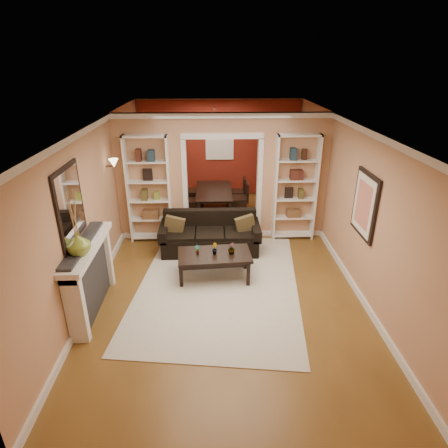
{
  "coord_description": "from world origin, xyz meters",
  "views": [
    {
      "loc": [
        -0.21,
        -6.5,
        3.69
      ],
      "look_at": [
        -0.03,
        -0.8,
        1.16
      ],
      "focal_mm": 30.0,
      "sensor_mm": 36.0,
      "label": 1
    }
  ],
  "objects_px": {
    "fireplace": "(92,278)",
    "bookshelf_right": "(295,188)",
    "bookshelf_left": "(149,190)",
    "sofa": "(210,233)",
    "coffee_table": "(215,266)",
    "dining_table": "(215,201)"
  },
  "relations": [
    {
      "from": "fireplace",
      "to": "bookshelf_right",
      "type": "bearing_deg",
      "value": 34.8
    },
    {
      "from": "bookshelf_left",
      "to": "fireplace",
      "type": "xyz_separation_m",
      "value": [
        -0.54,
        -2.53,
        -0.57
      ]
    },
    {
      "from": "sofa",
      "to": "fireplace",
      "type": "relative_size",
      "value": 1.2
    },
    {
      "from": "coffee_table",
      "to": "bookshelf_left",
      "type": "height_order",
      "value": "bookshelf_left"
    },
    {
      "from": "sofa",
      "to": "dining_table",
      "type": "height_order",
      "value": "sofa"
    },
    {
      "from": "sofa",
      "to": "fireplace",
      "type": "xyz_separation_m",
      "value": [
        -1.82,
        -1.95,
        0.18
      ]
    },
    {
      "from": "sofa",
      "to": "dining_table",
      "type": "bearing_deg",
      "value": 86.59
    },
    {
      "from": "sofa",
      "to": "coffee_table",
      "type": "bearing_deg",
      "value": -85.5
    },
    {
      "from": "bookshelf_left",
      "to": "dining_table",
      "type": "distance_m",
      "value": 2.31
    },
    {
      "from": "sofa",
      "to": "bookshelf_left",
      "type": "bearing_deg",
      "value": 155.55
    },
    {
      "from": "sofa",
      "to": "coffee_table",
      "type": "distance_m",
      "value": 1.07
    },
    {
      "from": "sofa",
      "to": "bookshelf_right",
      "type": "relative_size",
      "value": 0.89
    },
    {
      "from": "fireplace",
      "to": "dining_table",
      "type": "relative_size",
      "value": 1.03
    },
    {
      "from": "sofa",
      "to": "bookshelf_left",
      "type": "xyz_separation_m",
      "value": [
        -1.28,
        0.58,
        0.75
      ]
    },
    {
      "from": "bookshelf_left",
      "to": "dining_table",
      "type": "height_order",
      "value": "bookshelf_left"
    },
    {
      "from": "fireplace",
      "to": "sofa",
      "type": "bearing_deg",
      "value": 47.05
    },
    {
      "from": "coffee_table",
      "to": "dining_table",
      "type": "xyz_separation_m",
      "value": [
        0.05,
        3.26,
        0.04
      ]
    },
    {
      "from": "bookshelf_left",
      "to": "fireplace",
      "type": "bearing_deg",
      "value": -102.05
    },
    {
      "from": "dining_table",
      "to": "bookshelf_right",
      "type": "bearing_deg",
      "value": -133.73
    },
    {
      "from": "bookshelf_right",
      "to": "fireplace",
      "type": "height_order",
      "value": "bookshelf_right"
    },
    {
      "from": "sofa",
      "to": "dining_table",
      "type": "distance_m",
      "value": 2.21
    },
    {
      "from": "bookshelf_right",
      "to": "fireplace",
      "type": "distance_m",
      "value": 4.47
    }
  ]
}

